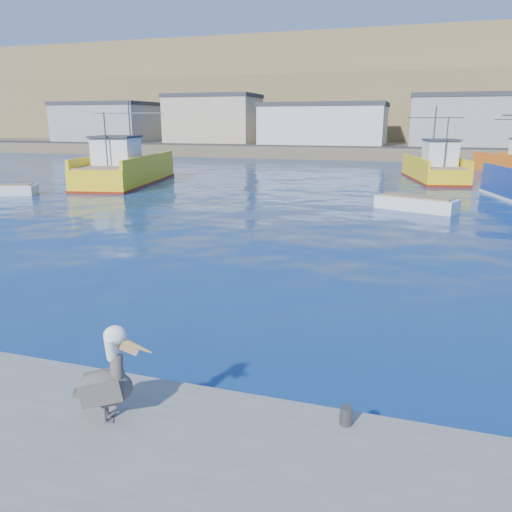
# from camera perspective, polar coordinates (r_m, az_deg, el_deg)

# --- Properties ---
(ground) EXTENTS (260.00, 260.00, 0.00)m
(ground) POSITION_cam_1_polar(r_m,az_deg,el_deg) (11.97, -2.20, -9.56)
(ground) COLOR navy
(ground) RESTS_ON ground
(dock_bollards) EXTENTS (36.20, 0.20, 0.30)m
(dock_bollards) POSITION_cam_1_polar(r_m,az_deg,el_deg) (8.67, -6.24, -15.07)
(dock_bollards) COLOR #4C4C4C
(dock_bollards) RESTS_ON dock
(far_shore) EXTENTS (200.00, 81.00, 24.00)m
(far_shore) POSITION_cam_1_polar(r_m,az_deg,el_deg) (119.55, 16.51, 16.45)
(far_shore) COLOR brown
(far_shore) RESTS_ON ground
(trawler_yellow_a) EXTENTS (6.65, 13.52, 6.72)m
(trawler_yellow_a) POSITION_cam_1_polar(r_m,az_deg,el_deg) (42.94, -14.68, 9.48)
(trawler_yellow_a) COLOR yellow
(trawler_yellow_a) RESTS_ON ground
(trawler_yellow_b) EXTENTS (5.71, 10.78, 6.38)m
(trawler_yellow_b) POSITION_cam_1_polar(r_m,az_deg,el_deg) (46.77, 19.74, 9.34)
(trawler_yellow_b) COLOR yellow
(trawler_yellow_b) RESTS_ON ground
(skiff_left) EXTENTS (4.44, 2.86, 0.91)m
(skiff_left) POSITION_cam_1_polar(r_m,az_deg,el_deg) (39.46, -26.78, 6.68)
(skiff_left) COLOR silver
(skiff_left) RESTS_ON ground
(skiff_mid) EXTENTS (4.81, 3.16, 0.99)m
(skiff_mid) POSITION_cam_1_polar(r_m,az_deg,el_deg) (30.57, 17.83, 5.60)
(skiff_mid) COLOR silver
(skiff_mid) RESTS_ON ground
(pelican) EXTENTS (1.22, 0.81, 1.55)m
(pelican) POSITION_cam_1_polar(r_m,az_deg,el_deg) (8.20, -16.62, -13.45)
(pelican) COLOR #595451
(pelican) RESTS_ON dock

